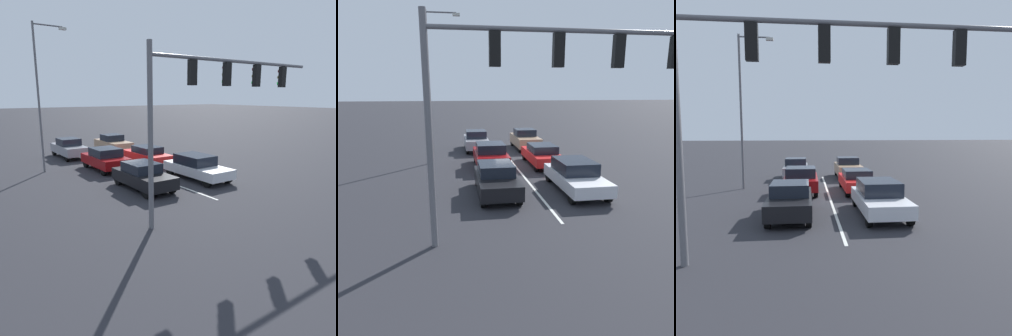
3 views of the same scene
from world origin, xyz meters
The scene contains 10 objects.
ground_plane centered at (0.00, 0.00, 0.00)m, with size 240.00×240.00×0.00m, color #28282D.
lane_stripe_left_divider centered at (0.00, 1.99, 0.01)m, with size 0.12×15.99×0.01m, color silver.
car_silver_leftlane_front centered at (-1.90, 6.13, 0.76)m, with size 1.87×4.66×1.47m.
car_black_midlane_front centered at (1.93, 6.14, 0.74)m, with size 1.79×4.18×1.45m.
car_red_leftlane_second centered at (-1.73, 0.63, 0.71)m, with size 1.76×4.50×1.36m.
car_maroon_midlane_second centered at (1.58, 0.60, 0.79)m, with size 1.92×4.15×1.52m.
car_gray_midlane_third centered at (2.06, -5.39, 0.80)m, with size 1.76×4.43×1.58m.
car_tan_leftlane_third centered at (-1.97, -5.46, 0.80)m, with size 1.80×4.35×1.60m.
traffic_signal_gantry centered at (1.42, 10.97, 5.17)m, with size 9.15×0.37×6.89m.
street_lamp_right_shoulder centered at (5.01, -1.16, 5.39)m, with size 2.13×0.24×9.45m.
Camera 1 is at (10.88, 21.02, 5.03)m, focal length 35.00 mm.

